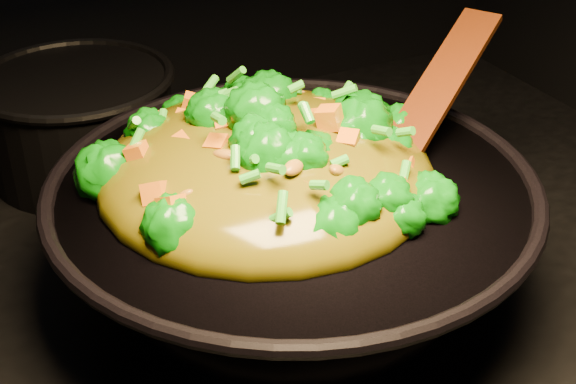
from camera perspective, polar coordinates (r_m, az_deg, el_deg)
name	(u,v)px	position (r m, az deg, el deg)	size (l,w,h in m)	color
wok	(292,239)	(0.81, 0.32, -3.36)	(0.46, 0.46, 0.13)	black
stir_fry	(265,127)	(0.75, -1.63, 4.62)	(0.33, 0.33, 0.11)	#0A6E07
spatula	(430,101)	(0.84, 10.06, 6.36)	(0.29, 0.04, 0.01)	#3C1706
back_pot	(80,122)	(1.06, -14.57, 4.82)	(0.24, 0.24, 0.14)	black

